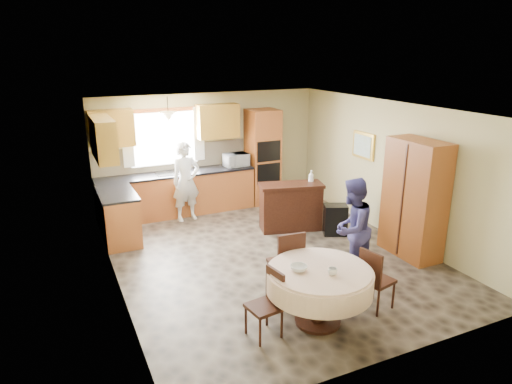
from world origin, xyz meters
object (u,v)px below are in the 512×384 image
object	(u,v)px
person_dining	(351,229)
dining_table	(319,281)
oven_tower	(263,157)
cupboard	(414,199)
chair_left	(269,300)
person_sink	(186,181)
chair_right	(374,277)
sideboard	(291,208)
chair_back	(288,260)

from	to	relation	value
person_dining	dining_table	bearing A→B (deg)	11.42
oven_tower	person_dining	distance (m)	3.86
cupboard	chair_left	size ratio (longest dim) A/B	2.33
dining_table	person_dining	world-z (taller)	person_dining
chair_left	person_sink	world-z (taller)	person_sink
chair_right	person_sink	bearing A→B (deg)	3.24
chair_left	person_sink	distance (m)	4.30
sideboard	dining_table	distance (m)	3.22
oven_tower	cupboard	distance (m)	3.77
chair_left	chair_right	bearing A→B (deg)	78.34
sideboard	person_sink	world-z (taller)	person_sink
chair_right	dining_table	bearing A→B (deg)	74.39
person_sink	person_dining	world-z (taller)	person_sink
oven_tower	chair_back	xyz separation A→B (m)	(-1.50, -3.94, -0.51)
chair_right	person_sink	size ratio (longest dim) A/B	0.54
dining_table	person_dining	xyz separation A→B (m)	(1.12, 0.88, 0.19)
chair_left	person_dining	distance (m)	2.02
cupboard	chair_right	size ratio (longest dim) A/B	2.26
oven_tower	person_dining	bearing A→B (deg)	-95.21
chair_left	chair_right	world-z (taller)	chair_right
oven_tower	person_sink	distance (m)	1.97
dining_table	person_dining	size ratio (longest dim) A/B	0.85
dining_table	chair_left	bearing A→B (deg)	176.03
dining_table	person_dining	distance (m)	1.44
dining_table	chair_right	world-z (taller)	chair_right
dining_table	person_dining	bearing A→B (deg)	38.15
sideboard	dining_table	size ratio (longest dim) A/B	0.90
oven_tower	chair_right	bearing A→B (deg)	-97.55
oven_tower	chair_left	world-z (taller)	oven_tower
sideboard	chair_back	size ratio (longest dim) A/B	1.22
sideboard	chair_back	xyz separation A→B (m)	(-1.26, -2.19, 0.11)
chair_back	sideboard	bearing A→B (deg)	-115.47
oven_tower	chair_back	world-z (taller)	oven_tower
cupboard	chair_back	xyz separation A→B (m)	(-2.57, -0.33, -0.45)
chair_left	cupboard	bearing A→B (deg)	99.58
sideboard	cupboard	xyz separation A→B (m)	(1.30, -1.86, 0.56)
chair_back	person_sink	bearing A→B (deg)	-78.82
chair_left	chair_back	world-z (taller)	chair_back
cupboard	dining_table	distance (m)	2.80
sideboard	person_sink	bearing A→B (deg)	155.23
chair_left	person_sink	xyz separation A→B (m)	(0.25, 4.28, 0.34)
cupboard	chair_right	bearing A→B (deg)	-146.16
sideboard	chair_right	world-z (taller)	chair_right
sideboard	chair_back	distance (m)	2.53
person_sink	chair_left	bearing A→B (deg)	-101.54
person_sink	person_dining	distance (m)	3.79
chair_right	person_sink	world-z (taller)	person_sink
oven_tower	sideboard	bearing A→B (deg)	-97.62
oven_tower	cupboard	xyz separation A→B (m)	(1.07, -3.61, -0.06)
cupboard	chair_left	world-z (taller)	cupboard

